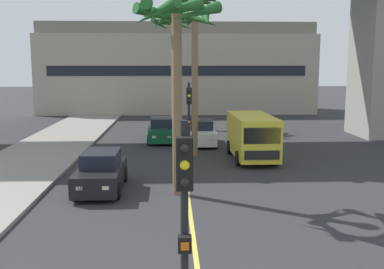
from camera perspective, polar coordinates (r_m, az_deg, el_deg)
lane_stripe_center at (r=23.95m, az=-1.08°, el=-3.29°), size 0.14×56.00×0.01m
pier_building_backdrop at (r=49.48m, az=-1.90°, el=8.23°), size 28.62×8.04×9.30m
car_queue_front at (r=18.63m, az=-11.39°, el=-4.69°), size 1.85×4.11×1.56m
car_queue_second at (r=28.70m, az=1.15°, el=0.16°), size 1.84×4.10×1.56m
car_queue_third at (r=29.90m, az=-3.86°, el=0.49°), size 1.93×4.15×1.56m
delivery_van at (r=24.31m, az=7.55°, el=-0.12°), size 2.21×5.28×2.36m
traffic_light_median_near at (r=6.71m, az=-0.95°, el=-10.98°), size 0.24×0.37×4.20m
traffic_light_median_far at (r=20.97m, az=-0.38°, el=2.50°), size 0.24×0.37×4.20m
palm_tree_near_median at (r=17.17m, az=-2.01°, el=12.55°), size 3.43×3.44×7.39m
palm_tree_mid_median at (r=36.46m, az=-2.33°, el=11.94°), size 3.61×3.63×8.80m
palm_tree_farthest_median at (r=24.76m, az=0.34°, el=14.24°), size 3.08×3.11×9.01m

